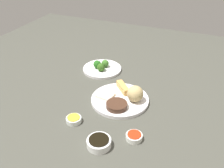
{
  "coord_description": "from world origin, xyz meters",
  "views": [
    {
      "loc": [
        -0.86,
        -0.37,
        0.72
      ],
      "look_at": [
        0.1,
        0.03,
        0.06
      ],
      "focal_mm": 39.65,
      "sensor_mm": 36.0,
      "label": 1
    }
  ],
  "objects_px": {
    "broccoli_plate": "(102,69)",
    "sauce_ramekin_hot_mustard": "(74,120)",
    "soy_sauce_bowl": "(99,143)",
    "sauce_ramekin_sweet_and_sour": "(134,137)",
    "main_plate": "(120,100)"
  },
  "relations": [
    {
      "from": "broccoli_plate",
      "to": "sauce_ramekin_hot_mustard",
      "type": "relative_size",
      "value": 3.4
    },
    {
      "from": "broccoli_plate",
      "to": "soy_sauce_bowl",
      "type": "distance_m",
      "value": 0.59
    },
    {
      "from": "main_plate",
      "to": "broccoli_plate",
      "type": "distance_m",
      "value": 0.32
    },
    {
      "from": "main_plate",
      "to": "sauce_ramekin_sweet_and_sour",
      "type": "distance_m",
      "value": 0.25
    },
    {
      "from": "main_plate",
      "to": "soy_sauce_bowl",
      "type": "relative_size",
      "value": 2.94
    },
    {
      "from": "soy_sauce_bowl",
      "to": "sauce_ramekin_sweet_and_sour",
      "type": "bearing_deg",
      "value": -52.59
    },
    {
      "from": "broccoli_plate",
      "to": "soy_sauce_bowl",
      "type": "bearing_deg",
      "value": -156.64
    },
    {
      "from": "soy_sauce_bowl",
      "to": "sauce_ramekin_hot_mustard",
      "type": "bearing_deg",
      "value": 62.07
    },
    {
      "from": "soy_sauce_bowl",
      "to": "sauce_ramekin_sweet_and_sour",
      "type": "relative_size",
      "value": 1.43
    },
    {
      "from": "main_plate",
      "to": "soy_sauce_bowl",
      "type": "bearing_deg",
      "value": -174.25
    },
    {
      "from": "main_plate",
      "to": "soy_sauce_bowl",
      "type": "height_order",
      "value": "soy_sauce_bowl"
    },
    {
      "from": "sauce_ramekin_sweet_and_sour",
      "to": "broccoli_plate",
      "type": "bearing_deg",
      "value": 37.05
    },
    {
      "from": "sauce_ramekin_hot_mustard",
      "to": "broccoli_plate",
      "type": "bearing_deg",
      "value": 9.53
    },
    {
      "from": "broccoli_plate",
      "to": "sauce_ramekin_hot_mustard",
      "type": "xyz_separation_m",
      "value": [
        -0.46,
        -0.08,
        0.0
      ]
    },
    {
      "from": "sauce_ramekin_sweet_and_sour",
      "to": "sauce_ramekin_hot_mustard",
      "type": "bearing_deg",
      "value": 90.33
    }
  ]
}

